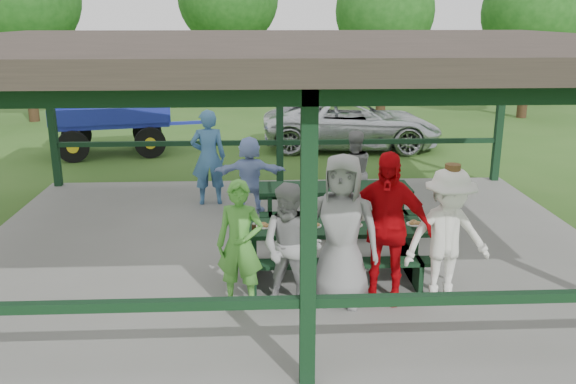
{
  "coord_description": "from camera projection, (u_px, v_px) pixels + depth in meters",
  "views": [
    {
      "loc": [
        -0.45,
        -9.13,
        3.67
      ],
      "look_at": [
        -0.02,
        -0.3,
        1.08
      ],
      "focal_mm": 38.0,
      "sensor_mm": 36.0,
      "label": 1
    }
  ],
  "objects": [
    {
      "name": "picnic_table_far",
      "position": [
        334.0,
        202.0,
        10.45
      ],
      "size": [
        2.57,
        1.39,
        0.75
      ],
      "color": "black",
      "rests_on": "concrete_slab"
    },
    {
      "name": "ground",
      "position": [
        288.0,
        251.0,
        9.81
      ],
      "size": [
        90.0,
        90.0,
        0.0
      ],
      "primitive_type": "plane",
      "color": "#2E571B",
      "rests_on": "ground"
    },
    {
      "name": "pickup_truck",
      "position": [
        352.0,
        124.0,
        17.17
      ],
      "size": [
        5.11,
        2.62,
        1.38
      ],
      "primitive_type": "imported",
      "rotation": [
        0.0,
        0.0,
        1.5
      ],
      "color": "silver",
      "rests_on": "ground"
    },
    {
      "name": "tree_far_right",
      "position": [
        549.0,
        14.0,
        24.91
      ],
      "size": [
        3.47,
        3.47,
        5.42
      ],
      "color": "#332314",
      "rests_on": "ground"
    },
    {
      "name": "farm_trailer",
      "position": [
        112.0,
        127.0,
        16.48
      ],
      "size": [
        4.19,
        2.36,
        1.45
      ],
      "rotation": [
        0.0,
        0.0,
        0.22
      ],
      "color": "navy",
      "rests_on": "ground"
    },
    {
      "name": "contestant_grey_mid",
      "position": [
        341.0,
        230.0,
        7.6
      ],
      "size": [
        1.08,
        0.83,
        1.95
      ],
      "primitive_type": "imported",
      "rotation": [
        0.0,
        0.0,
        -0.25
      ],
      "color": "gray",
      "rests_on": "concrete_slab"
    },
    {
      "name": "table_setting",
      "position": [
        340.0,
        223.0,
        8.46
      ],
      "size": [
        2.48,
        0.45,
        0.1
      ],
      "color": "white",
      "rests_on": "picnic_table_near"
    },
    {
      "name": "tree_mid",
      "position": [
        385.0,
        12.0,
        21.86
      ],
      "size": [
        3.55,
        3.55,
        5.55
      ],
      "color": "#332314",
      "rests_on": "ground"
    },
    {
      "name": "contestant_white_fedora",
      "position": [
        447.0,
        237.0,
        7.64
      ],
      "size": [
        1.23,
        0.83,
        1.82
      ],
      "rotation": [
        0.0,
        0.0,
        0.16
      ],
      "color": "white",
      "rests_on": "concrete_slab"
    },
    {
      "name": "pavilion_structure",
      "position": [
        288.0,
        50.0,
        8.92
      ],
      "size": [
        10.6,
        8.6,
        3.24
      ],
      "color": "black",
      "rests_on": "concrete_slab"
    },
    {
      "name": "spectator_lblue",
      "position": [
        250.0,
        175.0,
        11.23
      ],
      "size": [
        1.34,
        0.43,
        1.45
      ],
      "primitive_type": "imported",
      "rotation": [
        0.0,
        0.0,
        3.14
      ],
      "color": "#98B1EC",
      "rests_on": "concrete_slab"
    },
    {
      "name": "concrete_slab",
      "position": [
        288.0,
        248.0,
        9.79
      ],
      "size": [
        10.0,
        8.0,
        0.1
      ],
      "primitive_type": "cube",
      "color": "slate",
      "rests_on": "ground"
    },
    {
      "name": "tree_right",
      "position": [
        532.0,
        13.0,
        21.4
      ],
      "size": [
        3.5,
        3.5,
        5.47
      ],
      "color": "#332314",
      "rests_on": "ground"
    },
    {
      "name": "contestant_red",
      "position": [
        385.0,
        227.0,
        7.68
      ],
      "size": [
        1.25,
        0.83,
        1.97
      ],
      "primitive_type": "imported",
      "rotation": [
        0.0,
        0.0,
        -0.33
      ],
      "color": "red",
      "rests_on": "concrete_slab"
    },
    {
      "name": "contestant_grey_left",
      "position": [
        291.0,
        248.0,
        7.49
      ],
      "size": [
        0.95,
        0.84,
        1.62
      ],
      "primitive_type": "imported",
      "rotation": [
        0.0,
        0.0,
        -0.34
      ],
      "color": "gray",
      "rests_on": "concrete_slab"
    },
    {
      "name": "spectator_blue",
      "position": [
        208.0,
        157.0,
        11.7
      ],
      "size": [
        0.72,
        0.51,
        1.85
      ],
      "primitive_type": "imported",
      "rotation": [
        0.0,
        0.0,
        3.25
      ],
      "color": "teal",
      "rests_on": "concrete_slab"
    },
    {
      "name": "contestant_green",
      "position": [
        240.0,
        245.0,
        7.55
      ],
      "size": [
        0.67,
        0.52,
        1.64
      ],
      "primitive_type": "imported",
      "rotation": [
        0.0,
        0.0,
        -0.23
      ],
      "color": "#50A239",
      "rests_on": "concrete_slab"
    },
    {
      "name": "spectator_grey",
      "position": [
        353.0,
        173.0,
        11.15
      ],
      "size": [
        0.84,
        0.71,
        1.56
      ],
      "primitive_type": "imported",
      "rotation": [
        0.0,
        0.0,
        3.3
      ],
      "color": "gray",
      "rests_on": "concrete_slab"
    },
    {
      "name": "picnic_table_near",
      "position": [
        332.0,
        244.0,
        8.52
      ],
      "size": [
        2.55,
        1.39,
        0.75
      ],
      "color": "black",
      "rests_on": "concrete_slab"
    }
  ]
}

